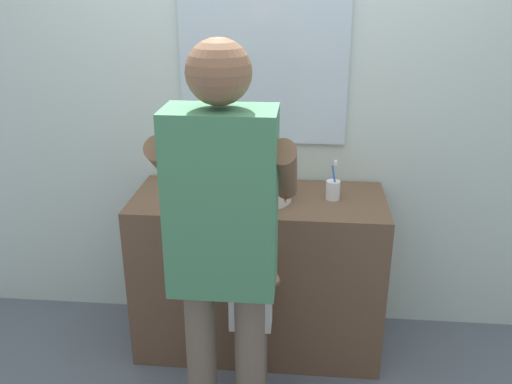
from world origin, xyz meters
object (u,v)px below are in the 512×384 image
(soap_bottle, at_px, (201,180))
(adult_parent, at_px, (223,228))
(child_toddler, at_px, (251,303))
(toothbrush_cup, at_px, (333,189))

(soap_bottle, xyz_separation_m, adult_parent, (0.23, -0.76, 0.10))
(child_toddler, height_order, adult_parent, adult_parent)
(soap_bottle, bearing_deg, toothbrush_cup, -2.61)
(toothbrush_cup, xyz_separation_m, soap_bottle, (-0.67, 0.03, 0.02))
(toothbrush_cup, relative_size, adult_parent, 0.12)
(soap_bottle, xyz_separation_m, child_toddler, (0.30, -0.44, -0.43))
(soap_bottle, distance_m, child_toddler, 0.69)
(child_toddler, bearing_deg, toothbrush_cup, 48.26)
(soap_bottle, height_order, adult_parent, adult_parent)
(child_toddler, bearing_deg, adult_parent, -102.22)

